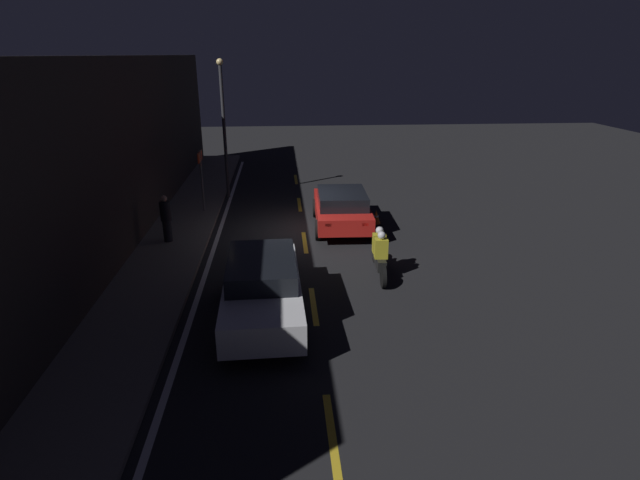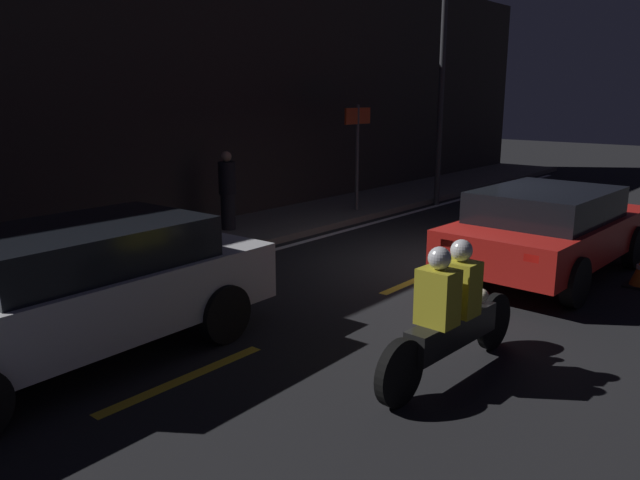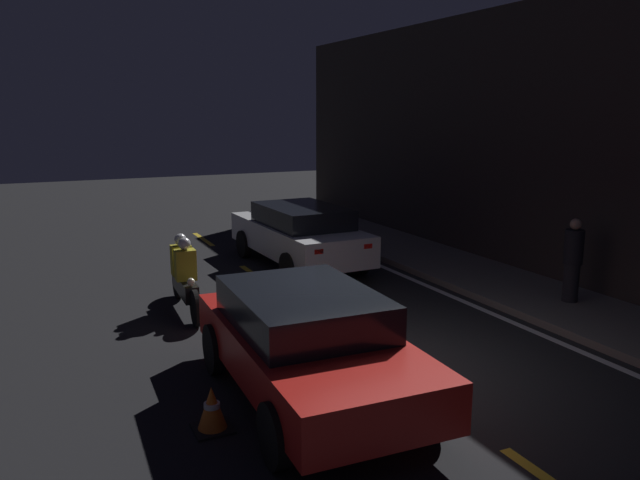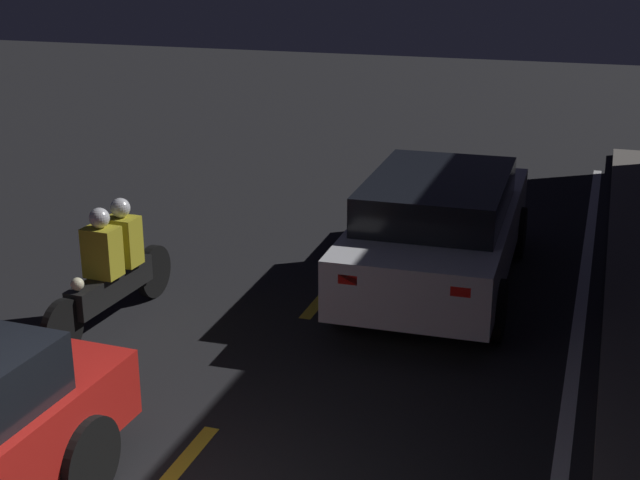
% 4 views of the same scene
% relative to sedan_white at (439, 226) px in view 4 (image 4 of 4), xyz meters
% --- Properties ---
extents(lane_dash_a, '(2.00, 0.14, 0.01)m').
position_rel_sedan_white_xyz_m(lane_dash_a, '(-4.05, -1.23, -0.79)').
color(lane_dash_a, gold).
rests_on(lane_dash_a, ground).
extents(lane_dash_b, '(2.00, 0.14, 0.01)m').
position_rel_sedan_white_xyz_m(lane_dash_b, '(0.45, -1.23, -0.79)').
color(lane_dash_b, gold).
rests_on(lane_dash_b, ground).
extents(sedan_white, '(4.52, 1.97, 1.45)m').
position_rel_sedan_white_xyz_m(sedan_white, '(0.00, 0.00, 0.00)').
color(sedan_white, silver).
rests_on(sedan_white, ground).
extents(motorcycle, '(2.42, 0.39, 1.39)m').
position_rel_sedan_white_xyz_m(motorcycle, '(2.19, -3.21, -0.15)').
color(motorcycle, black).
rests_on(motorcycle, ground).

